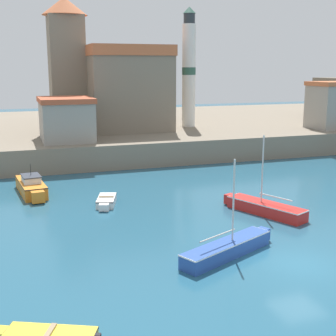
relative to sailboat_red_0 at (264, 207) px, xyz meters
The scene contains 11 objects.
ground_plane 8.32m from the sailboat_red_0, 107.95° to the right, with size 200.00×200.00×0.00m, color #235670.
quay_seawall 36.78m from the sailboat_red_0, 93.99° to the left, with size 120.00×40.00×2.46m, color gray.
sailboat_red_0 is the anchor object (origin of this frame).
sailboat_blue_1 8.02m from the sailboat_red_0, 133.83° to the right, with size 6.40×3.69×5.18m.
dinghy_yellow_2 18.79m from the sailboat_red_0, 144.43° to the right, with size 3.80×2.39×0.50m.
motorboat_orange_3 18.11m from the sailboat_red_0, 144.65° to the left, with size 2.27×6.23×2.43m.
dinghy_white_4 11.26m from the sailboat_red_0, 150.44° to the left, with size 2.00×3.40×0.64m.
church 33.35m from the sailboat_red_0, 96.13° to the left, with size 14.04×18.29×15.19m.
lighthouse 30.24m from the sailboat_red_0, 79.13° to the left, with size 1.69×1.69×14.53m.
harbor_shed_near_wharf 24.38m from the sailboat_red_0, 116.09° to the left, with size 5.28×6.58×4.37m.
harbor_shed_mid_row 30.23m from the sailboat_red_0, 44.07° to the left, with size 5.58×4.73×5.68m.
Camera 1 is at (-13.54, -18.92, 9.79)m, focal length 50.00 mm.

